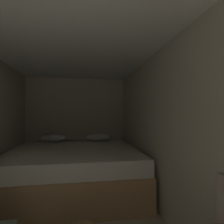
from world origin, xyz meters
name	(u,v)px	position (x,y,z in m)	size (l,w,h in m)	color
wall_back	(76,124)	(0.00, 4.01, 1.07)	(2.34, 0.05, 2.14)	beige
wall_right	(170,134)	(1.14, 1.66, 1.07)	(0.05, 4.67, 2.14)	beige
ceiling_slab	(71,34)	(0.00, 1.66, 2.17)	(2.34, 4.67, 0.05)	white
bed	(74,168)	(0.00, 2.92, 0.36)	(2.12, 2.08, 0.88)	tan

